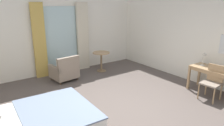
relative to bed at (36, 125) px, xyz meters
name	(u,v)px	position (x,y,z in m)	size (l,w,h in m)	color
ground	(123,112)	(2.03, -0.19, -0.31)	(6.87, 7.99, 0.10)	#564C47
wall_back	(61,35)	(2.03, 3.55, 1.12)	(6.47, 0.12, 2.74)	white
wall_right	(204,41)	(5.20, -0.19, 1.12)	(0.12, 7.59, 2.74)	white
balcony_glass_door	(61,40)	(2.02, 3.47, 0.95)	(1.21, 0.02, 2.41)	silver
curtain_panel_left	(40,41)	(1.19, 3.37, 1.02)	(0.41, 0.10, 2.55)	tan
curtain_panel_right	(83,37)	(2.84, 3.37, 1.02)	(0.46, 0.10, 2.55)	beige
bed	(36,125)	(0.00, 0.00, 0.00)	(2.22, 1.85, 1.00)	tan
writing_desk	(218,73)	(4.73, -1.02, 0.40)	(0.61, 1.52, 0.75)	tan
desk_chair	(213,80)	(4.38, -1.06, 0.27)	(0.49, 0.49, 0.94)	gray
desk_lamp	(204,56)	(4.83, -0.47, 0.75)	(0.29, 0.19, 0.40)	#B7B2A8
armchair_by_window	(65,71)	(1.69, 2.54, 0.08)	(0.86, 0.84, 0.86)	gray
round_cafe_table	(101,57)	(3.23, 2.68, 0.29)	(0.64, 0.64, 0.74)	tan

